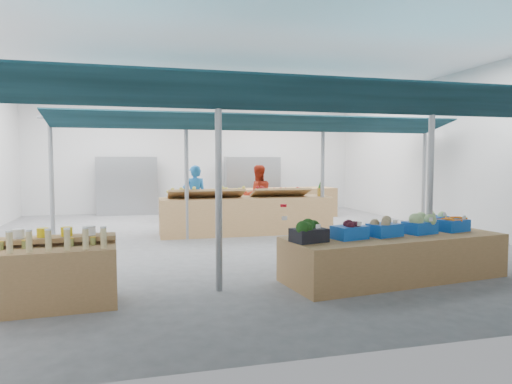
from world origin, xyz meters
TOP-DOWN VIEW (x-y plane):
  - floor at (0.00, 0.00)m, footprint 13.00×13.00m
  - hall at (0.00, 1.44)m, footprint 13.00×13.00m
  - pole_grid at (0.75, -1.75)m, footprint 10.00×4.60m
  - awnings at (0.75, -1.75)m, footprint 9.50×7.08m
  - back_shelving_left at (-2.50, 6.00)m, footprint 2.00×0.50m
  - back_shelving_right at (2.00, 6.00)m, footprint 2.00×0.50m
  - bottle_shelf at (-3.31, -4.18)m, footprint 1.80×1.17m
  - veg_counter at (1.84, -4.04)m, footprint 3.74×1.66m
  - fruit_counter at (0.58, 0.97)m, footprint 4.43×1.11m
  - far_counter at (1.63, 3.94)m, footprint 5.46×1.49m
  - crate_stack at (3.08, -3.76)m, footprint 0.62×0.52m
  - vendor_left at (-0.62, 2.07)m, footprint 0.65×0.43m
  - vendor_right at (1.18, 2.07)m, footprint 0.87×0.68m
  - crate_broccoli at (0.30, -4.24)m, footprint 0.57×0.47m
  - crate_beets at (1.00, -4.15)m, footprint 0.57×0.47m
  - crate_celeriac at (1.64, -4.06)m, footprint 0.57×0.47m
  - crate_cabbage at (2.34, -3.97)m, footprint 0.57×0.47m
  - crate_carrots at (3.04, -3.88)m, footprint 0.57×0.47m
  - sparrow at (0.16, -4.38)m, footprint 0.12×0.09m
  - pole_ribbon at (0.37, -2.80)m, footprint 0.12×0.12m
  - apple_heap_yellow at (-0.47, 0.88)m, footprint 1.92×0.75m
  - apple_heap_red at (1.47, 0.85)m, footprint 1.52×0.74m
  - pineapple at (2.57, 0.84)m, footprint 0.14×0.14m
  - crate_extra at (2.98, -3.43)m, footprint 0.59×0.51m

SIDE VIEW (x-z plane):
  - floor at x=0.00m, z-range 0.00..0.00m
  - crate_stack at x=3.08m, z-range 0.00..0.64m
  - veg_counter at x=1.84m, z-range 0.00..0.70m
  - bottle_shelf at x=-3.31m, z-range -0.10..0.96m
  - fruit_counter at x=0.58m, z-range 0.00..0.95m
  - far_counter at x=1.63m, z-range 0.00..0.97m
  - crate_carrots at x=3.04m, z-range 0.67..0.96m
  - crate_beets at x=1.00m, z-range 0.69..0.98m
  - crate_celeriac at x=1.64m, z-range 0.69..1.00m
  - crate_extra at x=2.98m, z-range 0.69..1.01m
  - crate_broccoli at x=0.30m, z-range 0.69..1.04m
  - crate_cabbage at x=2.34m, z-range 0.69..1.04m
  - vendor_left at x=-0.62m, z-range 0.00..1.77m
  - vendor_right at x=1.18m, z-range 0.00..1.77m
  - sparrow at x=0.16m, z-range 0.89..1.01m
  - back_shelving_left at x=-2.50m, z-range 0.00..2.00m
  - back_shelving_right at x=2.00m, z-range 0.00..2.00m
  - pole_ribbon at x=0.37m, z-range 0.94..1.22m
  - apple_heap_yellow at x=-0.47m, z-range 0.98..1.25m
  - apple_heap_red at x=1.47m, z-range 0.98..1.25m
  - pineapple at x=2.57m, z-range 0.93..1.32m
  - pole_grid at x=0.75m, z-range 0.31..3.31m
  - hall at x=0.00m, z-range -3.85..9.15m
  - awnings at x=0.75m, z-range 2.63..2.93m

